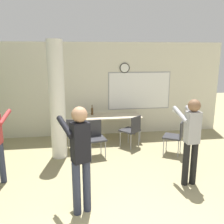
% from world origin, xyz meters
% --- Properties ---
extents(wall_back, '(8.00, 0.15, 2.80)m').
position_xyz_m(wall_back, '(0.03, 5.06, 1.40)').
color(wall_back, beige).
rests_on(wall_back, ground_plane).
extents(support_pillar, '(0.37, 0.37, 2.80)m').
position_xyz_m(support_pillar, '(-0.98, 3.42, 1.40)').
color(support_pillar, silver).
rests_on(support_pillar, ground_plane).
extents(folding_table, '(1.77, 0.76, 0.73)m').
position_xyz_m(folding_table, '(0.41, 4.46, 0.68)').
color(folding_table, beige).
rests_on(folding_table, ground_plane).
extents(bottle_on_table, '(0.06, 0.06, 0.29)m').
position_xyz_m(bottle_on_table, '(-0.09, 4.63, 0.84)').
color(bottle_on_table, '#4C3319').
rests_on(bottle_on_table, folding_table).
extents(chair_table_right, '(0.62, 0.62, 0.87)m').
position_xyz_m(chair_table_right, '(0.92, 3.80, 0.51)').
color(chair_table_right, '#2D2D33').
rests_on(chair_table_right, ground_plane).
extents(chair_table_left, '(0.49, 0.49, 0.87)m').
position_xyz_m(chair_table_left, '(-0.63, 3.77, 0.51)').
color(chair_table_left, '#2D2D33').
rests_on(chair_table_left, ground_plane).
extents(chair_mid_room, '(0.61, 0.61, 0.87)m').
position_xyz_m(chair_mid_room, '(1.89, 3.15, 0.51)').
color(chair_mid_room, '#2D2D33').
rests_on(chair_mid_room, ground_plane).
extents(chair_table_front, '(0.52, 0.52, 0.87)m').
position_xyz_m(chair_table_front, '(-0.10, 3.37, 0.51)').
color(chair_table_front, '#2D2D33').
rests_on(chair_table_front, ground_plane).
extents(person_playing_front, '(0.55, 0.70, 1.74)m').
position_xyz_m(person_playing_front, '(-0.51, 1.15, 1.02)').
color(person_playing_front, '#2D3347').
rests_on(person_playing_front, ground_plane).
extents(person_playing_side, '(0.40, 0.65, 1.69)m').
position_xyz_m(person_playing_side, '(1.58, 1.73, 0.99)').
color(person_playing_side, black).
rests_on(person_playing_side, ground_plane).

